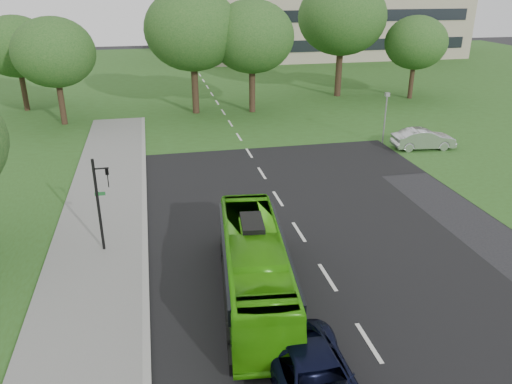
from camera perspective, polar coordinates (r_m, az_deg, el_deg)
ground at (r=21.98m, az=6.41°, el=-6.93°), size 160.00×160.00×0.00m
street_surfaces at (r=42.61m, az=-3.62°, el=8.08°), size 120.00×120.00×0.15m
tree_park_a at (r=43.58m, az=-22.09°, el=14.55°), size 6.41×6.41×8.51m
tree_park_b at (r=44.58m, az=-7.29°, el=17.93°), size 8.10×8.10×10.63m
tree_park_c at (r=44.77m, az=-0.46°, el=17.31°), size 7.26×7.26×9.64m
tree_park_d at (r=52.20m, az=9.82°, el=19.10°), size 8.62×8.62×11.40m
tree_park_e at (r=52.86m, az=17.82°, el=15.93°), size 6.00×6.00×8.00m
tree_park_f at (r=50.01m, az=-25.73°, el=14.74°), size 6.24×6.24×8.33m
bus at (r=18.43m, az=-0.16°, el=-8.55°), size 3.09×9.26×2.53m
sedan at (r=37.09m, az=18.59°, el=5.77°), size 4.45×1.88×1.43m
suv at (r=14.79m, az=6.88°, el=-20.82°), size 2.33×5.01×1.39m
traffic_light at (r=21.83m, az=-17.31°, el=-0.74°), size 0.68×0.17×4.28m
camera_pole at (r=37.16m, az=14.60°, el=8.94°), size 0.32×0.28×3.70m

